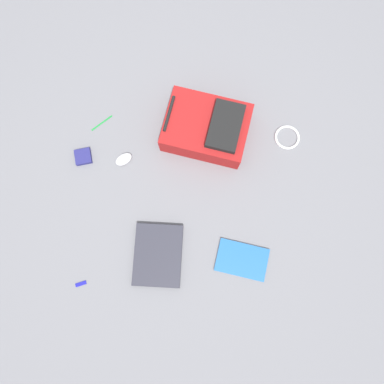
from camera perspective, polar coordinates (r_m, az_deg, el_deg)
The scene contains 9 objects.
ground_plane at distance 1.85m, azimuth -0.61°, elevation 0.97°, with size 3.88×3.88×0.00m, color slate.
backpack at distance 1.86m, azimuth 2.41°, elevation 10.42°, with size 0.43×0.50×0.17m.
laptop at distance 1.80m, azimuth -5.71°, elevation -10.20°, with size 0.34×0.27×0.03m.
book_comic at distance 1.82m, azimuth 8.04°, elevation -10.91°, with size 0.23×0.29×0.01m.
computer_mouse at distance 1.90m, azimuth -11.20°, elevation 5.27°, with size 0.06×0.09×0.04m, color silver.
cable_coil at distance 1.98m, azimuth 15.17°, elevation 8.61°, with size 0.14×0.14×0.01m, color silver.
pen_black at distance 2.01m, azimuth -14.63°, elevation 10.88°, with size 0.01×0.01×0.14m, color #198C33.
earbud_pouch at distance 1.96m, azimuth -17.44°, elevation 5.53°, with size 0.08×0.08×0.02m, color navy.
usb_stick at distance 1.89m, azimuth -17.80°, elevation -14.09°, with size 0.02×0.05×0.01m, color #191999.
Camera 1 is at (-0.38, -0.00, 1.81)m, focal length 32.67 mm.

